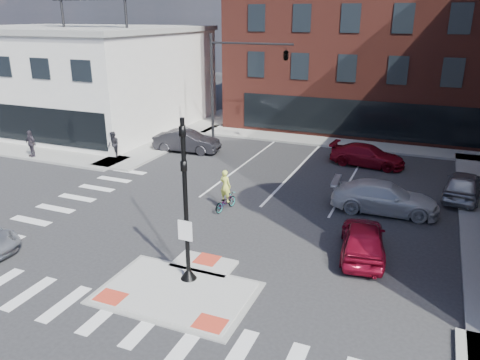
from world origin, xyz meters
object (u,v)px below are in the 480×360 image
at_px(bg_car_red, 367,155).
at_px(cyclist, 225,197).
at_px(pedestrian_b, 31,143).
at_px(white_pickup, 385,197).
at_px(red_sedan, 363,239).
at_px(bg_car_dark, 187,141).
at_px(bg_car_silver, 464,185).
at_px(pedestrian_a, 114,145).

height_order(bg_car_red, cyclist, cyclist).
xyz_separation_m(bg_car_red, pedestrian_b, (-21.22, -7.14, 0.37)).
distance_m(white_pickup, bg_car_red, 7.56).
relative_size(white_pickup, bg_car_red, 1.10).
bearing_deg(cyclist, bg_car_red, -106.95).
height_order(red_sedan, bg_car_dark, bg_car_dark).
relative_size(bg_car_dark, pedestrian_b, 2.59).
xyz_separation_m(bg_car_silver, bg_car_red, (-5.55, 3.87, -0.07)).
distance_m(bg_car_dark, bg_car_red, 12.43).
xyz_separation_m(bg_car_red, cyclist, (-5.45, -10.14, 0.02)).
xyz_separation_m(bg_car_red, pedestrian_a, (-15.95, -5.14, 0.34)).
bearing_deg(bg_car_silver, red_sedan, 72.09).
distance_m(bg_car_dark, bg_car_silver, 18.02).
bearing_deg(pedestrian_b, bg_car_silver, 19.92).
relative_size(red_sedan, bg_car_dark, 0.91).
xyz_separation_m(bg_car_dark, pedestrian_a, (-3.62, -3.54, 0.26)).
relative_size(pedestrian_a, pedestrian_b, 0.97).
distance_m(bg_car_red, pedestrian_b, 22.39).
height_order(white_pickup, bg_car_silver, bg_car_silver).
distance_m(red_sedan, bg_car_silver, 9.30).
bearing_deg(pedestrian_b, red_sedan, 0.22).
bearing_deg(pedestrian_a, cyclist, -1.56).
distance_m(bg_car_dark, pedestrian_b, 10.48).
height_order(bg_car_silver, cyclist, cyclist).
xyz_separation_m(bg_car_silver, pedestrian_a, (-21.50, -1.27, 0.28)).
relative_size(white_pickup, bg_car_dark, 1.10).
xyz_separation_m(white_pickup, pedestrian_a, (-17.84, 2.18, 0.28)).
height_order(bg_car_silver, pedestrian_a, pedestrian_a).
relative_size(bg_car_silver, cyclist, 2.11).
relative_size(white_pickup, cyclist, 2.46).
bearing_deg(bg_car_dark, pedestrian_b, 115.48).
distance_m(white_pickup, pedestrian_b, 23.11).
xyz_separation_m(pedestrian_a, pedestrian_b, (-5.26, -2.00, 0.03)).
bearing_deg(cyclist, pedestrian_b, 0.54).
distance_m(bg_car_red, cyclist, 11.51).
relative_size(bg_car_red, cyclist, 2.25).
relative_size(white_pickup, pedestrian_a, 2.94).
height_order(red_sedan, cyclist, cyclist).
bearing_deg(white_pickup, cyclist, 107.31).
bearing_deg(white_pickup, red_sedan, 173.05).
height_order(red_sedan, pedestrian_b, pedestrian_b).
relative_size(bg_car_silver, pedestrian_b, 2.45).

